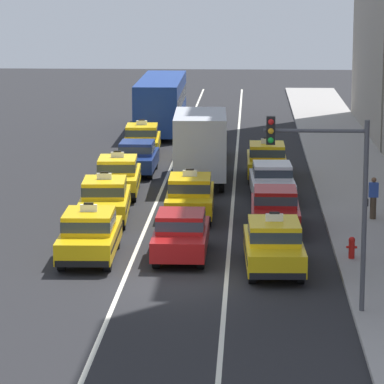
% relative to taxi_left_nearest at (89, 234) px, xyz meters
% --- Properties ---
extents(ground_plane, '(160.00, 160.00, 0.00)m').
position_rel_taxi_left_nearest_xyz_m(ground_plane, '(3.02, -3.01, -0.88)').
color(ground_plane, '#232326').
extents(lane_stripe_left_center, '(0.14, 80.00, 0.01)m').
position_rel_taxi_left_nearest_xyz_m(lane_stripe_left_center, '(1.42, 16.99, -0.87)').
color(lane_stripe_left_center, silver).
rests_on(lane_stripe_left_center, ground).
extents(lane_stripe_center_right, '(0.14, 80.00, 0.01)m').
position_rel_taxi_left_nearest_xyz_m(lane_stripe_center_right, '(4.62, 16.99, -0.87)').
color(lane_stripe_center_right, silver).
rests_on(lane_stripe_center_right, ground).
extents(sidewalk_curb, '(4.00, 90.00, 0.15)m').
position_rel_taxi_left_nearest_xyz_m(sidewalk_curb, '(10.22, 11.99, -0.80)').
color(sidewalk_curb, '#9E9993').
rests_on(sidewalk_curb, ground).
extents(taxi_left_nearest, '(1.94, 4.61, 1.96)m').
position_rel_taxi_left_nearest_xyz_m(taxi_left_nearest, '(0.00, 0.00, 0.00)').
color(taxi_left_nearest, black).
rests_on(taxi_left_nearest, ground).
extents(taxi_left_second, '(2.08, 4.66, 1.96)m').
position_rel_taxi_left_nearest_xyz_m(taxi_left_second, '(-0.26, 5.95, 0.00)').
color(taxi_left_second, black).
rests_on(taxi_left_second, ground).
extents(taxi_left_third, '(2.05, 4.65, 1.96)m').
position_rel_taxi_left_nearest_xyz_m(taxi_left_third, '(-0.36, 11.16, 0.00)').
color(taxi_left_third, black).
rests_on(taxi_left_third, ground).
extents(sedan_left_fourth, '(1.76, 4.30, 1.58)m').
position_rel_taxi_left_nearest_xyz_m(sedan_left_fourth, '(-0.05, 16.40, -0.03)').
color(sedan_left_fourth, black).
rests_on(sedan_left_fourth, ground).
extents(taxi_left_fifth, '(2.01, 4.63, 1.96)m').
position_rel_taxi_left_nearest_xyz_m(taxi_left_fifth, '(-0.34, 21.76, 0.00)').
color(taxi_left_fifth, black).
rests_on(taxi_left_fifth, ground).
extents(bus_left_sixth, '(2.64, 11.23, 3.22)m').
position_rel_taxi_left_nearest_xyz_m(bus_left_sixth, '(-0.08, 31.37, 0.94)').
color(bus_left_sixth, black).
rests_on(bus_left_sixth, ground).
extents(sedan_center_nearest, '(1.77, 4.31, 1.58)m').
position_rel_taxi_left_nearest_xyz_m(sedan_center_nearest, '(3.03, 0.41, -0.03)').
color(sedan_center_nearest, black).
rests_on(sedan_center_nearest, ground).
extents(taxi_center_second, '(1.89, 4.59, 1.96)m').
position_rel_taxi_left_nearest_xyz_m(taxi_center_second, '(2.99, 6.78, 0.00)').
color(taxi_center_second, black).
rests_on(taxi_center_second, ground).
extents(box_truck_center_third, '(2.47, 7.03, 3.27)m').
position_rel_taxi_left_nearest_xyz_m(box_truck_center_third, '(3.06, 14.36, 0.90)').
color(box_truck_center_third, black).
rests_on(box_truck_center_third, ground).
extents(taxi_center_fourth, '(1.95, 4.61, 1.96)m').
position_rel_taxi_left_nearest_xyz_m(taxi_center_fourth, '(2.93, 21.11, 0.00)').
color(taxi_center_fourth, black).
rests_on(taxi_center_fourth, ground).
extents(taxi_right_nearest, '(1.97, 4.62, 1.96)m').
position_rel_taxi_left_nearest_xyz_m(taxi_right_nearest, '(6.11, -1.14, 0.00)').
color(taxi_right_nearest, black).
rests_on(taxi_right_nearest, ground).
extents(sedan_right_second, '(1.78, 4.31, 1.58)m').
position_rel_taxi_left_nearest_xyz_m(sedan_right_second, '(6.27, 4.78, -0.03)').
color(sedan_right_second, black).
rests_on(sedan_right_second, ground).
extents(sedan_right_third, '(1.94, 4.37, 1.58)m').
position_rel_taxi_left_nearest_xyz_m(sedan_right_third, '(6.26, 10.43, -0.03)').
color(sedan_right_third, black).
rests_on(sedan_right_third, ground).
extents(taxi_right_fourth, '(1.86, 4.58, 1.96)m').
position_rel_taxi_left_nearest_xyz_m(taxi_right_fourth, '(6.11, 15.53, 0.00)').
color(taxi_right_fourth, black).
rests_on(taxi_right_fourth, ground).
extents(pedestrian_near_crosswalk, '(0.47, 0.24, 1.62)m').
position_rel_taxi_left_nearest_xyz_m(pedestrian_near_crosswalk, '(10.04, 6.24, 0.08)').
color(pedestrian_near_crosswalk, '#473828').
rests_on(pedestrian_near_crosswalk, sidewalk_curb).
extents(fire_hydrant, '(0.36, 0.22, 0.73)m').
position_rel_taxi_left_nearest_xyz_m(fire_hydrant, '(8.70, 0.03, -0.33)').
color(fire_hydrant, red).
rests_on(fire_hydrant, sidewalk_curb).
extents(traffic_light_pole, '(2.87, 0.33, 5.58)m').
position_rel_taxi_left_nearest_xyz_m(traffic_light_pole, '(7.51, -5.85, 2.94)').
color(traffic_light_pole, '#47474C').
rests_on(traffic_light_pole, ground).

